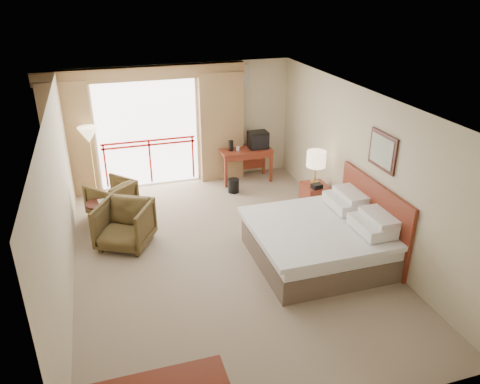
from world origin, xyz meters
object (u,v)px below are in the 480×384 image
object	(u,v)px
desk	(245,155)
floor_lamp	(89,138)
tv	(258,140)
armchair_far	(114,214)
side_table	(99,211)
wastebasket	(233,186)
table_lamp	(316,160)
nightstand	(314,200)
bed	(320,240)
armchair_near	(127,245)

from	to	relation	value
desk	floor_lamp	bearing A→B (deg)	-176.19
tv	armchair_far	size ratio (longest dim) A/B	0.55
side_table	desk	bearing A→B (deg)	22.90
side_table	floor_lamp	size ratio (longest dim) A/B	0.32
side_table	wastebasket	bearing A→B (deg)	15.56
armchair_far	table_lamp	bearing A→B (deg)	121.69
nightstand	desk	distance (m)	2.28
bed	armchair_near	distance (m)	3.44
armchair_near	floor_lamp	distance (m)	2.60
wastebasket	armchair_far	size ratio (longest dim) A/B	0.39
desk	floor_lamp	xyz separation A→B (m)	(-3.39, -0.06, 0.78)
armchair_near	side_table	bearing A→B (deg)	144.95
armchair_near	nightstand	bearing A→B (deg)	29.61
table_lamp	tv	xyz separation A→B (m)	(-0.49, 2.01, -0.20)
desk	side_table	bearing A→B (deg)	-154.25
desk	armchair_near	world-z (taller)	desk
side_table	table_lamp	bearing A→B (deg)	-9.06
table_lamp	armchair_near	bearing A→B (deg)	-177.78
nightstand	tv	world-z (taller)	tv
nightstand	table_lamp	distance (m)	0.84
desk	side_table	xyz separation A→B (m)	(-3.35, -1.41, -0.25)
tv	wastebasket	xyz separation A→B (m)	(-0.76, -0.55, -0.82)
bed	floor_lamp	xyz separation A→B (m)	(-3.55, 3.61, 1.01)
armchair_far	armchair_near	world-z (taller)	armchair_near
table_lamp	side_table	xyz separation A→B (m)	(-4.13, 0.66, -0.81)
desk	tv	xyz separation A→B (m)	(0.30, -0.06, 0.37)
bed	tv	bearing A→B (deg)	87.73
tv	side_table	world-z (taller)	tv
armchair_far	floor_lamp	xyz separation A→B (m)	(-0.30, 0.85, 1.38)
nightstand	floor_lamp	xyz separation A→B (m)	(-4.18, 2.06, 1.06)
desk	table_lamp	bearing A→B (deg)	-66.36
desk	floor_lamp	distance (m)	3.48
armchair_far	nightstand	bearing A→B (deg)	121.01
side_table	floor_lamp	distance (m)	1.70
table_lamp	armchair_far	distance (m)	4.21
tv	wastebasket	size ratio (longest dim) A/B	1.41
bed	table_lamp	distance (m)	1.89
nightstand	wastebasket	distance (m)	1.97
bed	desk	world-z (taller)	bed
tv	armchair_far	xyz separation A→B (m)	(-3.39, -0.85, -0.97)
nightstand	armchair_near	world-z (taller)	nightstand
nightstand	armchair_near	bearing A→B (deg)	-177.07
armchair_near	wastebasket	bearing A→B (deg)	61.10
side_table	floor_lamp	xyz separation A→B (m)	(-0.04, 1.36, 1.03)
table_lamp	tv	distance (m)	2.08
armchair_near	desk	bearing A→B (deg)	65.18
armchair_far	floor_lamp	size ratio (longest dim) A/B	0.49
desk	floor_lamp	world-z (taller)	floor_lamp
armchair_near	bed	bearing A→B (deg)	3.07
wastebasket	side_table	distance (m)	3.00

